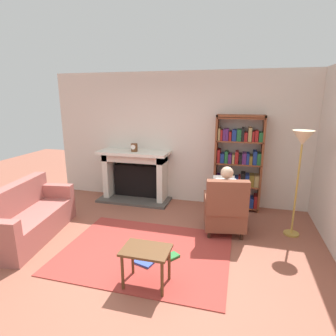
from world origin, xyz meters
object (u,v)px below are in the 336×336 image
object	(u,v)px
seated_reader	(225,196)
side_table	(146,255)
fireplace	(136,174)
sofa_floral	(27,218)
floor_lamp	(302,148)
mantel_clock	(134,148)
armchair_reading	(225,210)
bookshelf	(238,164)

from	to	relation	value
seated_reader	side_table	size ratio (longest dim) A/B	2.04
fireplace	sofa_floral	bearing A→B (deg)	-117.25
side_table	floor_lamp	distance (m)	2.81
mantel_clock	armchair_reading	bearing A→B (deg)	-27.78
fireplace	mantel_clock	xyz separation A→B (m)	(0.03, -0.10, 0.60)
bookshelf	floor_lamp	size ratio (longest dim) A/B	1.10
armchair_reading	sofa_floral	bearing A→B (deg)	6.40
fireplace	side_table	distance (m)	2.93
bookshelf	seated_reader	xyz separation A→B (m)	(-0.18, -1.05, -0.30)
fireplace	side_table	bearing A→B (deg)	-66.14
seated_reader	sofa_floral	distance (m)	3.21
bookshelf	armchair_reading	distance (m)	1.28
fireplace	floor_lamp	world-z (taller)	floor_lamp
mantel_clock	side_table	bearing A→B (deg)	-65.82
armchair_reading	sofa_floral	world-z (taller)	armchair_reading
bookshelf	side_table	size ratio (longest dim) A/B	3.34
side_table	floor_lamp	bearing A→B (deg)	43.78
seated_reader	sofa_floral	bearing A→B (deg)	8.49
mantel_clock	seated_reader	distance (m)	2.22
mantel_clock	sofa_floral	world-z (taller)	mantel_clock
mantel_clock	sofa_floral	xyz separation A→B (m)	(-1.08, -1.94, -0.85)
armchair_reading	fireplace	bearing A→B (deg)	-39.93
fireplace	floor_lamp	size ratio (longest dim) A/B	0.90
fireplace	armchair_reading	bearing A→B (deg)	-29.72
mantel_clock	armchair_reading	distance (m)	2.34
seated_reader	sofa_floral	xyz separation A→B (m)	(-3.02, -1.02, -0.30)
bookshelf	floor_lamp	world-z (taller)	bookshelf
floor_lamp	sofa_floral	bearing A→B (deg)	-164.07
bookshelf	seated_reader	world-z (taller)	bookshelf
armchair_reading	side_table	xyz separation A→B (m)	(-0.81, -1.54, -0.02)
seated_reader	floor_lamp	size ratio (longest dim) A/B	0.67
armchair_reading	sofa_floral	distance (m)	3.18
sofa_floral	floor_lamp	xyz separation A→B (m)	(4.12, 1.17, 1.13)
fireplace	mantel_clock	size ratio (longest dim) A/B	9.21
fireplace	bookshelf	size ratio (longest dim) A/B	0.82
seated_reader	floor_lamp	world-z (taller)	floor_lamp
mantel_clock	bookshelf	size ratio (longest dim) A/B	0.09
armchair_reading	floor_lamp	size ratio (longest dim) A/B	0.57
side_table	armchair_reading	bearing A→B (deg)	62.21
mantel_clock	floor_lamp	xyz separation A→B (m)	(3.03, -0.77, 0.27)
fireplace	armchair_reading	distance (m)	2.30
armchair_reading	floor_lamp	xyz separation A→B (m)	(1.07, 0.27, 1.02)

